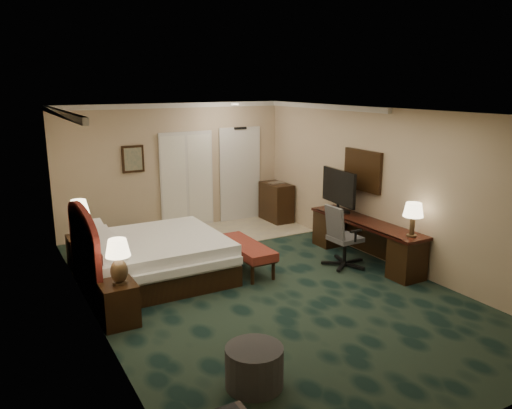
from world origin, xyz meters
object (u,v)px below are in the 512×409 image
desk (365,241)px  tv (339,191)px  bed_bench (245,257)px  desk_chair (345,236)px  nightstand_far (81,251)px  ottoman (254,367)px  bed (155,258)px  nightstand_near (118,304)px  lamp_far (80,218)px  minibar (276,202)px  lamp_near (119,262)px

desk → tv: 1.07m
bed_bench → desk_chair: desk_chair is taller
bed_bench → tv: size_ratio=1.35×
nightstand_far → ottoman: nightstand_far is taller
bed → tv: bearing=-4.4°
nightstand_far → tv: tv is taller
nightstand_near → nightstand_far: size_ratio=1.07×
lamp_far → desk_chair: bearing=-29.3°
bed → ottoman: size_ratio=3.49×
nightstand_near → minibar: minibar is taller
nightstand_far → bed: bearing=-51.8°
ottoman → lamp_near: bearing=112.2°
lamp_near → bed: bearing=55.9°
tv → minibar: tv is taller
bed → nightstand_far: size_ratio=4.05×
bed_bench → desk: desk is taller
bed_bench → desk: bearing=-16.3°
lamp_far → minibar: size_ratio=0.74×
lamp_near → minibar: (4.44, 3.35, -0.43)m
bed_bench → lamp_far: bearing=146.8°
ottoman → tv: 4.81m
nightstand_near → desk: desk is taller
ottoman → tv: (3.54, 3.12, 0.92)m
lamp_far → bed: bearing=-51.6°
bed → nightstand_near: bed is taller
desk_chair → tv: bearing=59.5°
ottoman → tv: tv is taller
lamp_far → ottoman: 4.68m
lamp_far → desk: 4.98m
nightstand_far → ottoman: (0.89, -4.58, -0.05)m
bed_bench → minibar: size_ratio=1.60×
nightstand_near → minibar: 5.57m
lamp_far → desk: (4.46, -2.17, -0.49)m
tv → desk: bearing=-81.0°
minibar → nightstand_near: bearing=-143.4°
minibar → ottoman: bearing=-123.6°
tv → minibar: bearing=94.6°
nightstand_near → ottoman: 2.27m
lamp_near → bed_bench: 2.59m
nightstand_near → ottoman: nightstand_near is taller
lamp_far → lamp_near: bearing=-89.3°
nightstand_far → desk: size_ratio=0.21×
lamp_near → desk_chair: lamp_near is taller
nightstand_near → lamp_near: lamp_near is taller
bed → desk: (3.53, -1.01, 0.03)m
lamp_near → ottoman: lamp_near is taller
nightstand_near → lamp_far: size_ratio=0.87×
bed_bench → tv: bearing=3.6°
desk → minibar: bearing=89.8°
nightstand_far → minibar: minibar is taller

